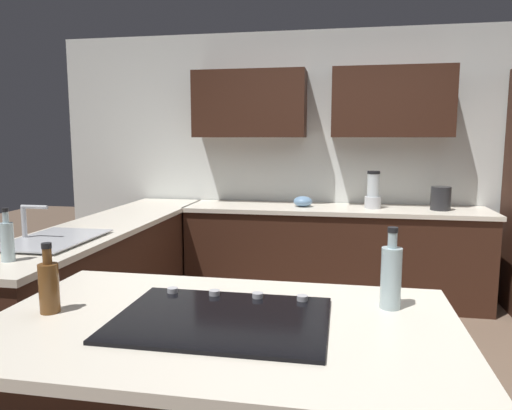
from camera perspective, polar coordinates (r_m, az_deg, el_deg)
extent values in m
plane|color=brown|center=(3.22, 10.19, -20.91)|extent=(14.00, 14.00, 0.00)
cube|color=silver|center=(4.93, 10.70, 4.94)|extent=(6.00, 0.10, 2.60)
cube|color=#381E14|center=(4.74, 15.84, 11.66)|extent=(1.10, 0.34, 0.64)
cube|color=#381E14|center=(4.81, -0.75, 11.90)|extent=(1.10, 0.34, 0.64)
cube|color=#381E14|center=(4.68, 9.21, -5.96)|extent=(2.80, 0.60, 0.86)
cube|color=silver|center=(4.60, 9.33, -0.51)|extent=(2.84, 0.64, 0.04)
cube|color=#381E14|center=(3.99, -17.09, -8.71)|extent=(0.60, 2.90, 0.86)
cube|color=silver|center=(3.88, -17.36, -2.33)|extent=(0.64, 2.94, 0.04)
cube|color=silver|center=(1.78, -4.10, -14.18)|extent=(1.69, 1.03, 0.04)
cube|color=#515456|center=(3.43, -21.42, -3.37)|extent=(0.40, 0.30, 0.02)
cube|color=#515456|center=(3.16, -24.67, -4.51)|extent=(0.40, 0.30, 0.02)
cube|color=#B7BABF|center=(3.29, -22.98, -3.76)|extent=(0.46, 0.70, 0.01)
cylinder|color=#B7BABF|center=(3.39, -25.90, -2.01)|extent=(0.03, 0.03, 0.22)
cylinder|color=#B7BABF|center=(3.33, -24.90, -0.21)|extent=(0.18, 0.02, 0.02)
cube|color=black|center=(1.77, -4.11, -13.37)|extent=(0.76, 0.56, 0.01)
cylinder|color=#B2B2B7|center=(1.94, 5.54, -10.96)|extent=(0.04, 0.04, 0.02)
cylinder|color=#B2B2B7|center=(1.96, 0.19, -10.70)|extent=(0.04, 0.04, 0.02)
cylinder|color=#B2B2B7|center=(2.00, -4.98, -10.36)|extent=(0.04, 0.04, 0.02)
cylinder|color=#B2B2B7|center=(2.05, -9.91, -9.96)|extent=(0.04, 0.04, 0.02)
cylinder|color=silver|center=(4.59, 13.73, 0.29)|extent=(0.15, 0.15, 0.11)
cylinder|color=silver|center=(4.57, 13.80, 2.30)|extent=(0.11, 0.11, 0.21)
cylinder|color=black|center=(4.56, 13.85, 3.79)|extent=(0.12, 0.12, 0.03)
ellipsoid|color=#668CB2|center=(4.59, 5.61, 0.43)|extent=(0.18, 0.18, 0.10)
cylinder|color=#262628|center=(4.65, 21.14, 0.74)|extent=(0.18, 0.18, 0.21)
cylinder|color=silver|center=(2.87, -27.50, -3.95)|extent=(0.07, 0.07, 0.21)
cylinder|color=silver|center=(2.84, -27.68, -1.31)|extent=(0.03, 0.03, 0.06)
cylinder|color=black|center=(2.84, -27.73, -0.51)|extent=(0.03, 0.03, 0.02)
cylinder|color=brown|center=(1.98, -23.43, -9.09)|extent=(0.07, 0.07, 0.19)
cylinder|color=brown|center=(1.95, -23.63, -5.61)|extent=(0.03, 0.03, 0.06)
cylinder|color=black|center=(1.94, -23.70, -4.46)|extent=(0.04, 0.04, 0.02)
cylinder|color=silver|center=(1.92, 15.78, -8.40)|extent=(0.08, 0.08, 0.24)
cylinder|color=silver|center=(1.89, 15.95, -4.06)|extent=(0.04, 0.04, 0.06)
cylinder|color=black|center=(1.88, 16.00, -2.86)|extent=(0.04, 0.04, 0.02)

